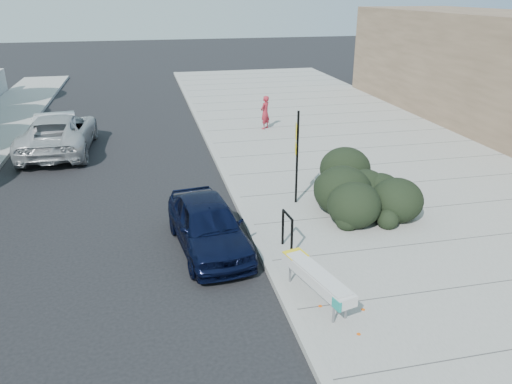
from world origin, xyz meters
TOP-DOWN VIEW (x-y plane):
  - ground at (0.00, 0.00)m, footprint 120.00×120.00m
  - sidewalk_near at (5.60, 5.00)m, footprint 11.20×50.00m
  - curb_near at (0.00, 5.00)m, footprint 0.22×50.00m
  - bench at (0.60, -1.73)m, footprint 0.95×2.20m
  - bike_rack at (0.60, 0.45)m, footprint 0.12×0.66m
  - sign_post at (1.67, 3.26)m, footprint 0.14×0.32m
  - hedge at (3.39, 2.92)m, footprint 2.28×4.07m
  - sedan_navy at (-1.24, 1.21)m, footprint 2.01×4.06m
  - wagon_silver at (-6.18, 11.53)m, footprint 2.13×4.64m
  - suv_silver at (-6.00, 10.71)m, footprint 2.72×5.60m
  - pedestrian at (2.82, 11.84)m, footprint 0.65×0.64m

SIDE VIEW (x-z plane):
  - ground at x=0.00m, z-range 0.00..0.00m
  - sidewalk_near at x=5.60m, z-range 0.00..0.15m
  - curb_near at x=0.00m, z-range 0.00..0.17m
  - bench at x=0.60m, z-range 0.34..0.99m
  - sedan_navy at x=-1.24m, z-range 0.00..1.33m
  - bike_rack at x=0.60m, z-range 0.25..1.22m
  - wagon_silver at x=-6.18m, z-range 0.00..1.48m
  - suv_silver at x=-6.00m, z-range 0.00..1.54m
  - hedge at x=3.39m, z-range 0.15..1.62m
  - pedestrian at x=2.82m, z-range 0.15..1.67m
  - sign_post at x=1.67m, z-range 0.33..3.12m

